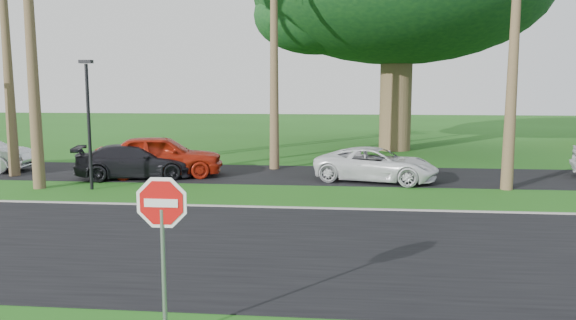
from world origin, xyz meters
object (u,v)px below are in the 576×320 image
(car_red, at_px, (161,156))
(car_minivan, at_px, (376,165))
(car_dark, at_px, (136,162))
(stop_sign_near, at_px, (162,225))

(car_red, height_order, car_minivan, car_red)
(car_dark, height_order, car_minivan, car_dark)
(car_minivan, bearing_deg, car_red, 101.76)
(stop_sign_near, bearing_deg, car_minivan, 74.73)
(stop_sign_near, distance_m, car_minivan, 14.75)
(stop_sign_near, bearing_deg, car_dark, 112.48)
(stop_sign_near, relative_size, car_dark, 0.56)
(stop_sign_near, distance_m, car_red, 15.30)
(car_red, bearing_deg, car_minivan, -104.22)
(car_red, distance_m, car_dark, 1.03)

